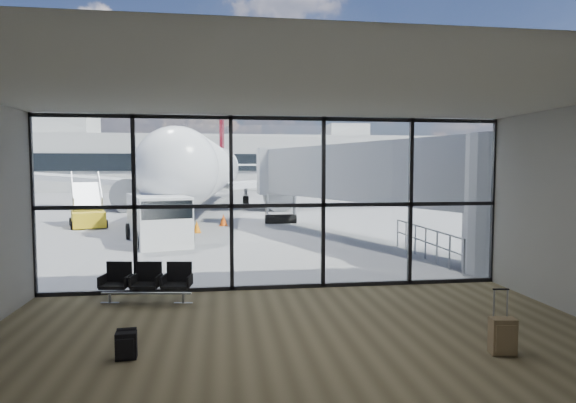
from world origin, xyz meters
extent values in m
plane|color=slate|center=(0.00, 40.00, 0.00)|extent=(220.00, 220.00, 0.00)
cube|color=brown|center=(0.00, -4.00, 0.01)|extent=(12.00, 8.00, 0.01)
cube|color=silver|center=(0.00, -4.00, 4.50)|extent=(12.00, 8.00, 0.02)
cube|color=#B4B4AF|center=(0.00, -8.00, 2.25)|extent=(12.00, 0.02, 4.50)
cube|color=white|center=(0.00, 0.00, 2.25)|extent=(12.00, 0.04, 4.50)
cube|color=black|center=(0.00, 0.00, 0.06)|extent=(12.00, 0.12, 0.10)
cube|color=black|center=(0.00, 0.00, 2.20)|extent=(12.00, 0.12, 0.10)
cube|color=black|center=(0.00, 0.00, 4.44)|extent=(12.00, 0.12, 0.10)
cube|color=black|center=(-6.00, 0.00, 2.25)|extent=(0.10, 0.12, 4.50)
cube|color=black|center=(-3.60, 0.00, 2.25)|extent=(0.10, 0.12, 4.50)
cube|color=black|center=(-1.20, 0.00, 2.25)|extent=(0.10, 0.12, 4.50)
cube|color=black|center=(1.20, 0.00, 2.25)|extent=(0.10, 0.12, 4.50)
cube|color=black|center=(3.60, 0.00, 2.25)|extent=(0.10, 0.12, 4.50)
cube|color=black|center=(6.00, 0.00, 2.25)|extent=(0.10, 0.12, 4.50)
cylinder|color=#B0B1B5|center=(7.20, 1.00, 2.10)|extent=(2.80, 2.80, 4.20)
cube|color=#B0B1B5|center=(4.55, 8.00, 3.00)|extent=(7.45, 14.81, 2.40)
cube|color=#B0B1B5|center=(1.90, 15.00, 3.00)|extent=(2.60, 2.20, 2.60)
cylinder|color=gray|center=(1.10, 15.00, 0.90)|extent=(0.20, 0.20, 1.80)
cylinder|color=gray|center=(2.70, 15.00, 0.90)|extent=(0.20, 0.20, 1.80)
cylinder|color=black|center=(1.90, 15.00, 0.25)|extent=(1.80, 0.56, 0.56)
cylinder|color=gray|center=(5.60, 0.80, 0.55)|extent=(0.06, 0.06, 1.10)
cylinder|color=gray|center=(5.60, 1.70, 0.55)|extent=(0.06, 0.06, 1.10)
cylinder|color=gray|center=(5.60, 2.60, 0.55)|extent=(0.06, 0.06, 1.10)
cylinder|color=gray|center=(5.60, 3.50, 0.55)|extent=(0.06, 0.06, 1.10)
cylinder|color=gray|center=(5.60, 4.40, 0.55)|extent=(0.06, 0.06, 1.10)
cylinder|color=gray|center=(5.60, 5.30, 0.55)|extent=(0.06, 0.06, 1.10)
cylinder|color=gray|center=(5.60, 6.20, 0.55)|extent=(0.06, 0.06, 1.10)
cylinder|color=gray|center=(5.60, 3.50, 1.08)|extent=(0.06, 5.40, 0.06)
cylinder|color=gray|center=(5.60, 3.50, 0.60)|extent=(0.06, 5.40, 0.06)
cube|color=#A2A29E|center=(0.00, 62.00, 4.00)|extent=(80.00, 12.00, 8.00)
cube|color=black|center=(0.00, 55.90, 4.00)|extent=(80.00, 0.20, 2.40)
cube|color=#A2A29E|center=(-25.00, 62.00, 9.50)|extent=(10.00, 8.00, 3.00)
cube|color=#A2A29E|center=(18.00, 62.00, 9.00)|extent=(6.00, 6.00, 2.00)
cylinder|color=#382619|center=(-33.00, 72.00, 1.71)|extent=(0.50, 0.50, 3.42)
sphere|color=black|center=(-33.00, 72.00, 5.89)|extent=(6.27, 6.27, 6.27)
cylinder|color=#382619|center=(-27.00, 72.00, 1.35)|extent=(0.50, 0.50, 2.70)
sphere|color=black|center=(-27.00, 72.00, 4.65)|extent=(4.95, 4.95, 4.95)
cylinder|color=#382619|center=(-21.00, 72.00, 1.53)|extent=(0.50, 0.50, 3.06)
sphere|color=black|center=(-21.00, 72.00, 5.27)|extent=(5.61, 5.61, 5.61)
cylinder|color=#382619|center=(-15.00, 72.00, 1.71)|extent=(0.50, 0.50, 3.42)
sphere|color=black|center=(-15.00, 72.00, 5.89)|extent=(6.27, 6.27, 6.27)
cube|color=gray|center=(-3.22, -0.92, 0.24)|extent=(2.10, 0.39, 0.04)
cube|color=black|center=(-3.93, -0.81, 0.42)|extent=(0.67, 0.64, 0.08)
cube|color=black|center=(-3.89, -0.55, 0.67)|extent=(0.60, 0.15, 0.53)
cube|color=black|center=(-3.22, -0.92, 0.42)|extent=(0.67, 0.64, 0.08)
cube|color=black|center=(-3.18, -0.65, 0.67)|extent=(0.60, 0.15, 0.53)
cube|color=black|center=(-2.50, -1.03, 0.42)|extent=(0.67, 0.64, 0.08)
cube|color=black|center=(-2.46, -0.76, 0.67)|extent=(0.60, 0.15, 0.53)
cylinder|color=gray|center=(-4.07, -0.79, 0.12)|extent=(0.06, 0.06, 0.24)
cylinder|color=gray|center=(-2.36, -1.05, 0.12)|extent=(0.06, 0.06, 0.24)
cube|color=black|center=(-3.03, -4.30, 0.23)|extent=(0.35, 0.23, 0.46)
cube|color=black|center=(-3.02, -4.42, 0.23)|extent=(0.28, 0.08, 0.31)
cylinder|color=black|center=(-3.04, -4.19, 0.46)|extent=(0.32, 0.11, 0.08)
cube|color=olive|center=(3.25, -4.97, 0.33)|extent=(0.44, 0.30, 0.61)
cube|color=olive|center=(3.23, -5.11, 0.33)|extent=(0.34, 0.09, 0.46)
cylinder|color=gray|center=(3.15, -4.84, 0.85)|extent=(0.03, 0.03, 0.51)
cylinder|color=gray|center=(3.38, -4.87, 0.85)|extent=(0.03, 0.03, 0.51)
cube|color=black|center=(3.27, -4.86, 1.10)|extent=(0.28, 0.07, 0.02)
cylinder|color=black|center=(3.15, -4.84, 0.03)|extent=(0.04, 0.07, 0.07)
cylinder|color=black|center=(3.38, -4.87, 0.03)|extent=(0.04, 0.07, 0.07)
cylinder|color=white|center=(-2.52, 25.79, 3.15)|extent=(5.80, 31.67, 3.88)
sphere|color=white|center=(-3.48, 10.08, 3.15)|extent=(3.88, 3.88, 3.88)
cone|color=white|center=(-1.40, 44.13, 3.46)|extent=(4.26, 6.52, 3.88)
cube|color=black|center=(-3.45, 10.70, 3.67)|extent=(2.38, 1.40, 0.52)
cube|color=white|center=(-11.37, 27.39, 2.26)|extent=(15.96, 9.09, 1.24)
cylinder|color=black|center=(-8.04, 25.08, 1.21)|extent=(2.42, 3.70, 2.20)
cube|color=white|center=(-4.79, 43.81, 3.57)|extent=(6.07, 3.36, 0.19)
cube|color=white|center=(6.45, 26.30, 2.26)|extent=(16.14, 7.40, 1.24)
cylinder|color=black|center=(2.86, 24.41, 1.21)|extent=(2.42, 3.70, 2.20)
cube|color=white|center=(1.92, 43.40, 3.57)|extent=(5.99, 2.72, 0.19)
cube|color=maroon|center=(-1.40, 44.13, 6.93)|extent=(0.56, 4.00, 6.30)
cylinder|color=gray|center=(-3.36, 12.17, 0.73)|extent=(0.21, 0.21, 1.47)
cylinder|color=black|center=(-3.36, 12.17, 0.37)|extent=(0.31, 0.75, 0.73)
cylinder|color=black|center=(-5.42, 26.50, 0.47)|extent=(0.53, 1.03, 1.01)
cylinder|color=black|center=(0.44, 26.14, 0.47)|extent=(0.53, 1.03, 1.01)
cube|color=silver|center=(-4.16, 8.57, 1.02)|extent=(3.27, 5.06, 2.04)
cube|color=black|center=(-3.67, 6.91, 1.58)|extent=(2.20, 1.72, 0.71)
cylinder|color=black|center=(-4.71, 6.82, 0.36)|extent=(0.44, 0.76, 0.71)
cylinder|color=black|center=(-2.75, 7.39, 0.36)|extent=(0.44, 0.76, 0.71)
cylinder|color=black|center=(-5.57, 9.75, 0.36)|extent=(0.44, 0.76, 0.71)
cylinder|color=black|center=(-3.61, 10.32, 0.36)|extent=(0.44, 0.76, 0.71)
cube|color=black|center=(-5.67, 21.98, 0.57)|extent=(1.66, 3.20, 1.04)
cube|color=black|center=(-5.75, 23.23, 1.35)|extent=(1.42, 2.67, 1.07)
cylinder|color=black|center=(-6.32, 20.90, 0.26)|extent=(0.24, 0.53, 0.52)
cylinder|color=black|center=(-4.87, 21.00, 0.26)|extent=(0.24, 0.53, 0.52)
cylinder|color=black|center=(-6.46, 22.97, 0.26)|extent=(0.24, 0.53, 0.52)
cylinder|color=black|center=(-5.01, 23.07, 0.26)|extent=(0.24, 0.53, 0.52)
cube|color=gold|center=(-8.65, 14.82, 0.45)|extent=(2.41, 3.19, 0.81)
cube|color=gray|center=(-8.91, 15.59, 1.61)|extent=(2.06, 2.62, 1.49)
cylinder|color=black|center=(-9.11, 13.61, 0.22)|extent=(0.33, 0.48, 0.44)
cylinder|color=black|center=(-7.57, 14.11, 0.22)|extent=(0.33, 0.48, 0.44)
cylinder|color=black|center=(-9.74, 15.53, 0.22)|extent=(0.33, 0.48, 0.44)
cylinder|color=black|center=(-8.20, 16.03, 0.22)|extent=(0.33, 0.48, 0.44)
cube|color=#E04D0B|center=(-1.37, 14.26, 0.02)|extent=(0.46, 0.46, 0.03)
cone|color=#E04D0B|center=(-1.37, 14.26, 0.33)|extent=(0.43, 0.43, 0.65)
cube|color=orange|center=(-2.68, 11.52, 0.02)|extent=(0.42, 0.42, 0.03)
cone|color=orange|center=(-2.68, 11.52, 0.30)|extent=(0.40, 0.40, 0.60)
camera|label=1|loc=(-1.43, -12.35, 3.16)|focal=30.00mm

